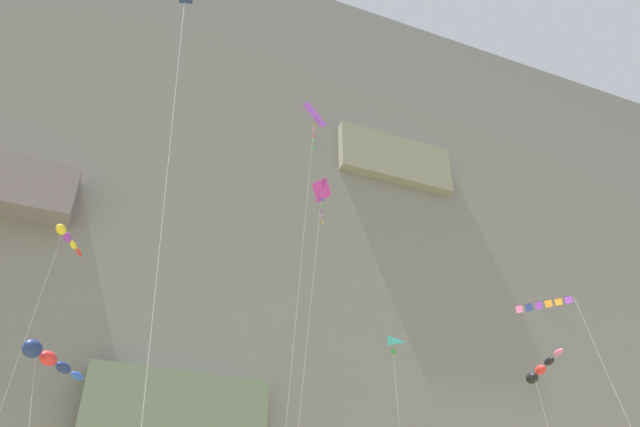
{
  "coord_description": "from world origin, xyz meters",
  "views": [
    {
      "loc": [
        -8.38,
        -3.31,
        1.75
      ],
      "look_at": [
        1.59,
        21.61,
        19.61
      ],
      "focal_mm": 34.78,
      "sensor_mm": 36.0,
      "label": 1
    }
  ],
  "objects_px": {
    "kite_diamond_front_field": "(321,198)",
    "kite_diamond_low_left": "(314,121)",
    "kite_delta_mid_right": "(389,358)",
    "kite_windsock_high_center": "(47,358)",
    "kite_banner_low_center": "(554,321)",
    "kite_windsock_high_right": "(66,238)",
    "kite_windsock_high_left": "(540,371)"
  },
  "relations": [
    {
      "from": "kite_diamond_front_field",
      "to": "kite_diamond_low_left",
      "type": "xyz_separation_m",
      "value": [
        -1.38,
        -2.06,
        5.01
      ]
    },
    {
      "from": "kite_diamond_low_left",
      "to": "kite_delta_mid_right",
      "type": "distance_m",
      "value": 17.6
    },
    {
      "from": "kite_diamond_front_field",
      "to": "kite_windsock_high_center",
      "type": "relative_size",
      "value": 1.97
    },
    {
      "from": "kite_diamond_front_field",
      "to": "kite_diamond_low_left",
      "type": "height_order",
      "value": "kite_diamond_low_left"
    },
    {
      "from": "kite_banner_low_center",
      "to": "kite_diamond_low_left",
      "type": "relative_size",
      "value": 0.51
    },
    {
      "from": "kite_delta_mid_right",
      "to": "kite_windsock_high_right",
      "type": "distance_m",
      "value": 22.7
    },
    {
      "from": "kite_windsock_high_center",
      "to": "kite_windsock_high_left",
      "type": "bearing_deg",
      "value": -12.85
    },
    {
      "from": "kite_windsock_high_left",
      "to": "kite_windsock_high_right",
      "type": "height_order",
      "value": "kite_windsock_high_right"
    },
    {
      "from": "kite_windsock_high_center",
      "to": "kite_windsock_high_right",
      "type": "height_order",
      "value": "kite_windsock_high_right"
    },
    {
      "from": "kite_windsock_high_left",
      "to": "kite_delta_mid_right",
      "type": "relative_size",
      "value": 0.86
    },
    {
      "from": "kite_windsock_high_left",
      "to": "kite_windsock_high_center",
      "type": "distance_m",
      "value": 29.35
    },
    {
      "from": "kite_banner_low_center",
      "to": "kite_windsock_high_center",
      "type": "height_order",
      "value": "kite_banner_low_center"
    },
    {
      "from": "kite_delta_mid_right",
      "to": "kite_windsock_high_center",
      "type": "distance_m",
      "value": 21.88
    },
    {
      "from": "kite_banner_low_center",
      "to": "kite_delta_mid_right",
      "type": "distance_m",
      "value": 12.54
    },
    {
      "from": "kite_delta_mid_right",
      "to": "kite_windsock_high_right",
      "type": "bearing_deg",
      "value": -178.51
    },
    {
      "from": "kite_delta_mid_right",
      "to": "kite_windsock_high_center",
      "type": "height_order",
      "value": "kite_delta_mid_right"
    },
    {
      "from": "kite_diamond_low_left",
      "to": "kite_windsock_high_center",
      "type": "distance_m",
      "value": 23.19
    },
    {
      "from": "kite_diamond_front_field",
      "to": "kite_delta_mid_right",
      "type": "distance_m",
      "value": 12.19
    },
    {
      "from": "kite_windsock_high_left",
      "to": "kite_windsock_high_center",
      "type": "height_order",
      "value": "kite_windsock_high_left"
    },
    {
      "from": "kite_banner_low_center",
      "to": "kite_windsock_high_center",
      "type": "distance_m",
      "value": 28.29
    },
    {
      "from": "kite_windsock_high_right",
      "to": "kite_windsock_high_left",
      "type": "bearing_deg",
      "value": -11.87
    },
    {
      "from": "kite_diamond_front_field",
      "to": "kite_windsock_high_left",
      "type": "bearing_deg",
      "value": -14.32
    },
    {
      "from": "kite_diamond_low_left",
      "to": "kite_windsock_high_right",
      "type": "distance_m",
      "value": 18.44
    },
    {
      "from": "kite_diamond_front_field",
      "to": "kite_windsock_high_right",
      "type": "bearing_deg",
      "value": 170.23
    },
    {
      "from": "kite_windsock_high_left",
      "to": "kite_delta_mid_right",
      "type": "distance_m",
      "value": 9.9
    },
    {
      "from": "kite_diamond_front_field",
      "to": "kite_diamond_low_left",
      "type": "relative_size",
      "value": 0.85
    },
    {
      "from": "kite_windsock_high_left",
      "to": "kite_diamond_front_field",
      "type": "distance_m",
      "value": 18.29
    },
    {
      "from": "kite_windsock_high_right",
      "to": "kite_delta_mid_right",
      "type": "bearing_deg",
      "value": 1.49
    },
    {
      "from": "kite_delta_mid_right",
      "to": "kite_windsock_high_center",
      "type": "bearing_deg",
      "value": -179.49
    },
    {
      "from": "kite_windsock_high_center",
      "to": "kite_delta_mid_right",
      "type": "bearing_deg",
      "value": 0.51
    },
    {
      "from": "kite_diamond_front_field",
      "to": "kite_diamond_low_left",
      "type": "bearing_deg",
      "value": -123.74
    },
    {
      "from": "kite_diamond_front_field",
      "to": "kite_windsock_high_right",
      "type": "distance_m",
      "value": 16.94
    }
  ]
}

